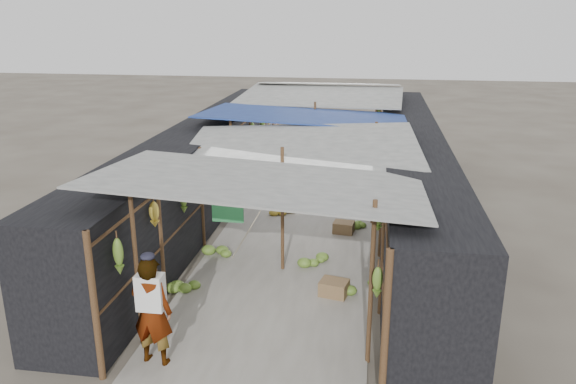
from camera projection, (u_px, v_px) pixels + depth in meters
The scene contains 14 objects.
ground at pixel (252, 351), 8.81m from camera, with size 80.00×80.00×0.00m, color #6B6356.
aisle_slab at pixel (304, 213), 14.93m from camera, with size 3.60×16.00×0.02m, color #9E998E.
stall_left at pixel (204, 168), 14.98m from camera, with size 1.40×15.00×2.30m, color black.
stall_right at pixel (410, 176), 14.20m from camera, with size 1.40×15.00×2.30m, color black.
crate_near at pixel (334, 288), 10.51m from camera, with size 0.51×0.41×0.30m, color brown.
crate_mid at pixel (344, 228), 13.53m from camera, with size 0.48×0.38×0.29m, color brown.
crate_back at pixel (288, 199), 15.66m from camera, with size 0.45×0.37×0.29m, color brown.
black_basin at pixel (369, 199), 15.80m from camera, with size 0.54×0.54×0.16m, color black.
vendor_elderly at pixel (152, 311), 8.28m from camera, with size 0.63×0.42×1.74m, color white.
shopper_blue at pixel (314, 167), 16.68m from camera, with size 0.69×0.54×1.42m, color #223EAA.
vendor_seated at pixel (368, 174), 17.14m from camera, with size 0.54×0.31×0.83m, color #4E4A44.
market_canopy at pixel (307, 121), 14.52m from camera, with size 5.62×15.20×2.77m.
hanging_bananas at pixel (305, 149), 14.84m from camera, with size 3.95×14.19×0.83m.
floor_bananas at pixel (307, 212), 14.57m from camera, with size 3.94×10.26×0.34m.
Camera 1 is at (1.72, -7.47, 5.05)m, focal length 35.00 mm.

